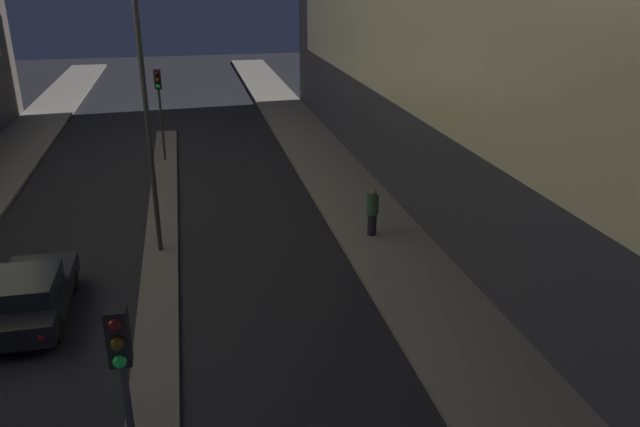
% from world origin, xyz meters
% --- Properties ---
extents(median_strip, '(1.12, 30.70, 0.12)m').
position_xyz_m(median_strip, '(0.00, 16.35, 0.06)').
color(median_strip, '#66605B').
rests_on(median_strip, ground).
extents(traffic_light_near, '(0.32, 0.42, 4.38)m').
position_xyz_m(traffic_light_near, '(0.00, 3.30, 3.34)').
color(traffic_light_near, '#383838').
rests_on(traffic_light_near, median_strip).
extents(traffic_light_mid, '(0.32, 0.42, 4.38)m').
position_xyz_m(traffic_light_mid, '(0.00, 25.77, 3.34)').
color(traffic_light_mid, '#383838').
rests_on(traffic_light_mid, median_strip).
extents(street_lamp, '(0.49, 0.49, 9.08)m').
position_xyz_m(street_lamp, '(0.00, 14.99, 6.01)').
color(street_lamp, '#383838').
rests_on(street_lamp, median_strip).
extents(car_left_lane, '(1.87, 4.43, 1.41)m').
position_xyz_m(car_left_lane, '(-3.31, 11.39, 0.73)').
color(car_left_lane, black).
rests_on(car_left_lane, ground).
extents(pedestrian_on_right_sidewalk, '(0.43, 0.43, 1.72)m').
position_xyz_m(pedestrian_on_right_sidewalk, '(7.28, 14.62, 1.06)').
color(pedestrian_on_right_sidewalk, black).
rests_on(pedestrian_on_right_sidewalk, sidewalk_right).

